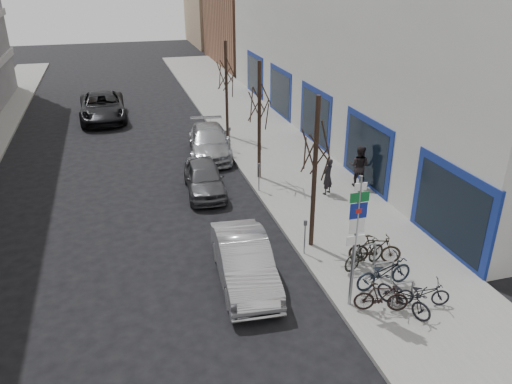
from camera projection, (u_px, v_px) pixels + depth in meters
ground at (271, 323)px, 14.04m from camera, size 120.00×120.00×0.00m
sidewalk_east at (297, 174)px, 23.90m from camera, size 5.00×70.00×0.15m
commercial_building at (459, 41)px, 30.27m from camera, size 20.00×32.00×10.00m
brick_building_far at (274, 22)px, 50.68m from camera, size 12.00×14.00×8.00m
tan_building_far at (241, 6)px, 63.72m from camera, size 13.00×12.00×9.00m
highway_sign_pole at (356, 235)px, 13.62m from camera, size 0.55×0.10×4.20m
bike_rack at (384, 271)px, 15.25m from camera, size 0.66×2.26×0.83m
tree_near at (316, 138)px, 16.06m from camera, size 1.80×1.80×5.50m
tree_mid at (259, 93)px, 21.75m from camera, size 1.80×1.80×5.50m
tree_far at (226, 67)px, 27.44m from camera, size 1.80×1.80×5.50m
meter_front at (305, 234)px, 16.83m from camera, size 0.10×0.08×1.27m
meter_mid at (259, 174)px, 21.64m from camera, size 0.10×0.08×1.27m
meter_back at (230, 136)px, 26.45m from camera, size 0.10×0.08×1.27m
bike_near_left at (404, 295)px, 14.08m from camera, size 1.23×1.83×1.08m
bike_near_right at (381, 297)px, 14.10m from camera, size 1.63×0.96×0.95m
bike_mid_curb at (384, 270)px, 15.14m from camera, size 1.98×0.78×1.18m
bike_mid_inner at (365, 253)px, 16.16m from camera, size 1.82×1.02×1.06m
bike_far_curb at (423, 291)px, 14.35m from camera, size 1.62×0.91×0.95m
bike_far_inner at (375, 249)px, 16.39m from camera, size 1.80×1.09×1.05m
parked_car_front at (244, 262)px, 15.56m from camera, size 1.88×4.61×1.49m
parked_car_mid at (204, 178)px, 21.86m from camera, size 1.87×4.10×1.37m
parked_car_back at (209, 142)px, 26.20m from camera, size 2.73×5.35×1.49m
lane_car at (102, 107)px, 32.36m from camera, size 2.89×6.12×1.69m
pedestrian_near at (328, 176)px, 21.33m from camera, size 0.70×0.65×1.61m
pedestrian_far at (359, 166)px, 22.06m from camera, size 0.84×0.82×1.89m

